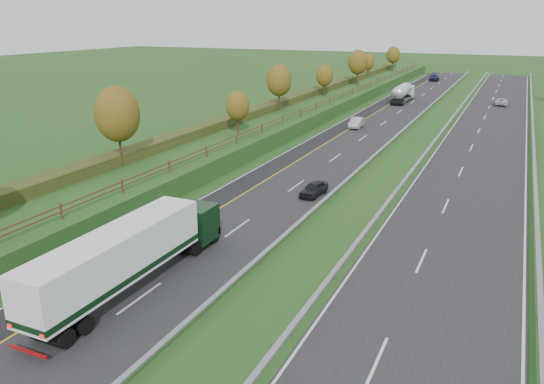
{
  "coord_description": "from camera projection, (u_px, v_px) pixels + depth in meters",
  "views": [
    {
      "loc": [
        19.66,
        -10.59,
        15.47
      ],
      "look_at": [
        2.69,
        26.25,
        2.2
      ],
      "focal_mm": 35.0,
      "sensor_mm": 36.0,
      "label": 1
    }
  ],
  "objects": [
    {
      "name": "car_oncoming",
      "position": [
        501.0,
        102.0,
        99.43
      ],
      "size": [
        2.28,
        4.74,
        1.3
      ],
      "primitive_type": "imported",
      "rotation": [
        0.0,
        0.0,
        3.17
      ],
      "color": "silver",
      "rests_on": "far_carriageway"
    },
    {
      "name": "car_silver_mid",
      "position": [
        357.0,
        122.0,
        78.92
      ],
      "size": [
        1.82,
        4.63,
        1.5
      ],
      "primitive_type": "imported",
      "rotation": [
        0.0,
        0.0,
        0.05
      ],
      "color": "#ADADB2",
      "rests_on": "near_carriageway"
    },
    {
      "name": "fence_left",
      "position": [
        298.0,
        113.0,
        75.74
      ],
      "size": [
        0.12,
        189.06,
        1.2
      ],
      "color": "#422B19",
      "rests_on": "embankment_left"
    },
    {
      "name": "car_dark_near",
      "position": [
        314.0,
        189.0,
        48.49
      ],
      "size": [
        1.89,
        3.89,
        1.28
      ],
      "primitive_type": "imported",
      "rotation": [
        0.0,
        0.0,
        -0.1
      ],
      "color": "black",
      "rests_on": "near_carriageway"
    },
    {
      "name": "near_carriageway",
      "position": [
        356.0,
        136.0,
        73.56
      ],
      "size": [
        10.5,
        200.0,
        0.04
      ],
      "primitive_type": "cube",
      "color": "black",
      "rests_on": "ground"
    },
    {
      "name": "trees_left",
      "position": [
        263.0,
        88.0,
        73.7
      ],
      "size": [
        6.64,
        164.3,
        7.66
      ],
      "color": "#2D2116",
      "rests_on": "embankment_left"
    },
    {
      "name": "car_small_far",
      "position": [
        434.0,
        78.0,
        138.63
      ],
      "size": [
        2.45,
        5.63,
        1.61
      ],
      "primitive_type": "imported",
      "rotation": [
        0.0,
        0.0,
        0.04
      ],
      "color": "#111536",
      "rests_on": "near_carriageway"
    },
    {
      "name": "hard_shoulder",
      "position": [
        330.0,
        134.0,
        75.05
      ],
      "size": [
        3.0,
        200.0,
        0.04
      ],
      "primitive_type": "cube",
      "color": "black",
      "rests_on": "ground"
    },
    {
      "name": "hedge_left",
      "position": [
        259.0,
        110.0,
        78.74
      ],
      "size": [
        2.2,
        180.0,
        1.1
      ],
      "primitive_type": "cube",
      "color": "#2A3616",
      "rests_on": "embankment_left"
    },
    {
      "name": "embankment_left",
      "position": [
        271.0,
        122.0,
        78.42
      ],
      "size": [
        12.0,
        200.0,
        2.0
      ],
      "primitive_type": "cube",
      "color": "#214D1B",
      "rests_on": "ground"
    },
    {
      "name": "median_barrier_near",
      "position": [
        397.0,
        135.0,
        71.11
      ],
      "size": [
        0.32,
        200.0,
        0.71
      ],
      "color": "gray",
      "rests_on": "ground"
    },
    {
      "name": "lane_markings",
      "position": [
        402.0,
        140.0,
        70.9
      ],
      "size": [
        26.75,
        200.0,
        0.01
      ],
      "color": "silver",
      "rests_on": "near_carriageway"
    },
    {
      "name": "road_tanker",
      "position": [
        403.0,
        92.0,
        103.04
      ],
      "size": [
        2.4,
        11.22,
        3.46
      ],
      "color": "silver",
      "rests_on": "near_carriageway"
    },
    {
      "name": "median_barrier_far",
      "position": [
        436.0,
        139.0,
        69.08
      ],
      "size": [
        0.32,
        200.0,
        0.71
      ],
      "color": "gray",
      "rests_on": "ground"
    },
    {
      "name": "outer_barrier_far",
      "position": [
        534.0,
        147.0,
        64.51
      ],
      "size": [
        0.32,
        200.0,
        0.71
      ],
      "color": "gray",
      "rests_on": "ground"
    },
    {
      "name": "ground",
      "position": [
        407.0,
        149.0,
        66.07
      ],
      "size": [
        400.0,
        400.0,
        0.0
      ],
      "primitive_type": "plane",
      "color": "#214D1B",
      "rests_on": "ground"
    },
    {
      "name": "box_lorry",
      "position": [
        130.0,
        254.0,
        31.17
      ],
      "size": [
        2.58,
        16.28,
        4.06
      ],
      "color": "black",
      "rests_on": "near_carriageway"
    },
    {
      "name": "far_carriageway",
      "position": [
        482.0,
        147.0,
        67.0
      ],
      "size": [
        10.5,
        200.0,
        0.04
      ],
      "primitive_type": "cube",
      "color": "black",
      "rests_on": "ground"
    }
  ]
}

